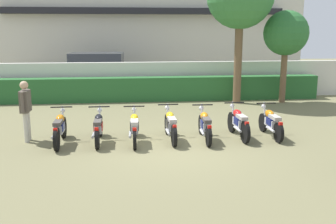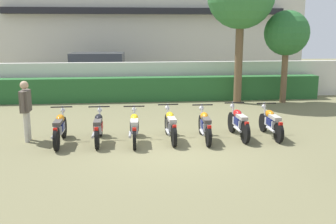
{
  "view_description": "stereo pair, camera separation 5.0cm",
  "coord_description": "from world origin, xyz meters",
  "px_view_note": "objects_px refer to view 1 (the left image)",
  "views": [
    {
      "loc": [
        -1.16,
        -9.95,
        3.11
      ],
      "look_at": [
        0.0,
        1.01,
        0.76
      ],
      "focal_mm": 41.78,
      "sensor_mm": 36.0,
      "label": 1
    },
    {
      "loc": [
        -1.11,
        -9.96,
        3.11
      ],
      "look_at": [
        0.0,
        1.01,
        0.76
      ],
      "focal_mm": 41.78,
      "sensor_mm": 36.0,
      "label": 2
    }
  ],
  "objects_px": {
    "inspector_person": "(26,106)",
    "motorcycle_in_row_1": "(99,127)",
    "motorcycle_in_row_4": "(205,125)",
    "motorcycle_in_row_5": "(238,122)",
    "parked_car": "(100,71)",
    "motorcycle_in_row_0": "(60,128)",
    "tree_far_side": "(286,34)",
    "motorcycle_in_row_6": "(271,122)",
    "motorcycle_in_row_2": "(134,127)",
    "motorcycle_in_row_3": "(170,125)"
  },
  "relations": [
    {
      "from": "motorcycle_in_row_0",
      "to": "motorcycle_in_row_1",
      "type": "relative_size",
      "value": 1.02
    },
    {
      "from": "tree_far_side",
      "to": "motorcycle_in_row_0",
      "type": "distance_m",
      "value": 10.39
    },
    {
      "from": "tree_far_side",
      "to": "motorcycle_in_row_1",
      "type": "bearing_deg",
      "value": -144.22
    },
    {
      "from": "motorcycle_in_row_1",
      "to": "motorcycle_in_row_5",
      "type": "relative_size",
      "value": 0.99
    },
    {
      "from": "motorcycle_in_row_0",
      "to": "motorcycle_in_row_6",
      "type": "xyz_separation_m",
      "value": [
        6.01,
        0.12,
        -0.02
      ]
    },
    {
      "from": "motorcycle_in_row_0",
      "to": "motorcycle_in_row_3",
      "type": "bearing_deg",
      "value": -88.86
    },
    {
      "from": "parked_car",
      "to": "motorcycle_in_row_6",
      "type": "relative_size",
      "value": 2.59
    },
    {
      "from": "motorcycle_in_row_2",
      "to": "motorcycle_in_row_5",
      "type": "xyz_separation_m",
      "value": [
        3.01,
        0.18,
        0.01
      ]
    },
    {
      "from": "tree_far_side",
      "to": "motorcycle_in_row_3",
      "type": "relative_size",
      "value": 2.04
    },
    {
      "from": "tree_far_side",
      "to": "motorcycle_in_row_2",
      "type": "xyz_separation_m",
      "value": [
        -6.48,
        -5.48,
        -2.46
      ]
    },
    {
      "from": "motorcycle_in_row_0",
      "to": "motorcycle_in_row_4",
      "type": "distance_m",
      "value": 4.02
    },
    {
      "from": "motorcycle_in_row_2",
      "to": "motorcycle_in_row_1",
      "type": "bearing_deg",
      "value": 85.58
    },
    {
      "from": "tree_far_side",
      "to": "motorcycle_in_row_2",
      "type": "bearing_deg",
      "value": -139.8
    },
    {
      "from": "motorcycle_in_row_0",
      "to": "motorcycle_in_row_4",
      "type": "bearing_deg",
      "value": -90.59
    },
    {
      "from": "parked_car",
      "to": "motorcycle_in_row_0",
      "type": "xyz_separation_m",
      "value": [
        -0.46,
        -10.11,
        -0.48
      ]
    },
    {
      "from": "motorcycle_in_row_2",
      "to": "motorcycle_in_row_4",
      "type": "relative_size",
      "value": 1.02
    },
    {
      "from": "parked_car",
      "to": "tree_far_side",
      "type": "relative_size",
      "value": 1.19
    },
    {
      "from": "motorcycle_in_row_4",
      "to": "motorcycle_in_row_5",
      "type": "distance_m",
      "value": 1.03
    },
    {
      "from": "parked_car",
      "to": "motorcycle_in_row_3",
      "type": "height_order",
      "value": "parked_car"
    },
    {
      "from": "motorcycle_in_row_3",
      "to": "parked_car",
      "type": "bearing_deg",
      "value": 12.47
    },
    {
      "from": "motorcycle_in_row_1",
      "to": "motorcycle_in_row_6",
      "type": "bearing_deg",
      "value": -89.18
    },
    {
      "from": "motorcycle_in_row_0",
      "to": "motorcycle_in_row_6",
      "type": "height_order",
      "value": "motorcycle_in_row_0"
    },
    {
      "from": "motorcycle_in_row_2",
      "to": "motorcycle_in_row_5",
      "type": "bearing_deg",
      "value": -85.64
    },
    {
      "from": "parked_car",
      "to": "motorcycle_in_row_1",
      "type": "bearing_deg",
      "value": -82.68
    },
    {
      "from": "tree_far_side",
      "to": "inspector_person",
      "type": "bearing_deg",
      "value": -151.99
    },
    {
      "from": "tree_far_side",
      "to": "motorcycle_in_row_5",
      "type": "distance_m",
      "value": 6.79
    },
    {
      "from": "motorcycle_in_row_1",
      "to": "motorcycle_in_row_2",
      "type": "xyz_separation_m",
      "value": [
        0.99,
        -0.09,
        0.0
      ]
    },
    {
      "from": "tree_far_side",
      "to": "motorcycle_in_row_2",
      "type": "distance_m",
      "value": 8.84
    },
    {
      "from": "motorcycle_in_row_4",
      "to": "motorcycle_in_row_2",
      "type": "bearing_deg",
      "value": 92.93
    },
    {
      "from": "motorcycle_in_row_5",
      "to": "motorcycle_in_row_6",
      "type": "distance_m",
      "value": 0.96
    },
    {
      "from": "motorcycle_in_row_1",
      "to": "motorcycle_in_row_5",
      "type": "xyz_separation_m",
      "value": [
        4.01,
        0.09,
        0.01
      ]
    },
    {
      "from": "motorcycle_in_row_3",
      "to": "motorcycle_in_row_4",
      "type": "distance_m",
      "value": 0.97
    },
    {
      "from": "motorcycle_in_row_2",
      "to": "motorcycle_in_row_6",
      "type": "height_order",
      "value": "motorcycle_in_row_2"
    },
    {
      "from": "inspector_person",
      "to": "motorcycle_in_row_1",
      "type": "bearing_deg",
      "value": -9.74
    },
    {
      "from": "tree_far_side",
      "to": "inspector_person",
      "type": "height_order",
      "value": "tree_far_side"
    },
    {
      "from": "motorcycle_in_row_1",
      "to": "motorcycle_in_row_6",
      "type": "height_order",
      "value": "motorcycle_in_row_1"
    },
    {
      "from": "tree_far_side",
      "to": "motorcycle_in_row_3",
      "type": "bearing_deg",
      "value": -135.56
    },
    {
      "from": "tree_far_side",
      "to": "motorcycle_in_row_4",
      "type": "height_order",
      "value": "tree_far_side"
    },
    {
      "from": "parked_car",
      "to": "tree_far_side",
      "type": "distance_m",
      "value": 9.52
    },
    {
      "from": "motorcycle_in_row_4",
      "to": "motorcycle_in_row_6",
      "type": "bearing_deg",
      "value": -84.47
    },
    {
      "from": "motorcycle_in_row_0",
      "to": "motorcycle_in_row_1",
      "type": "height_order",
      "value": "motorcycle_in_row_0"
    },
    {
      "from": "motorcycle_in_row_4",
      "to": "motorcycle_in_row_5",
      "type": "height_order",
      "value": "motorcycle_in_row_5"
    },
    {
      "from": "motorcycle_in_row_4",
      "to": "motorcycle_in_row_6",
      "type": "relative_size",
      "value": 1.06
    },
    {
      "from": "motorcycle_in_row_0",
      "to": "motorcycle_in_row_2",
      "type": "distance_m",
      "value": 2.03
    },
    {
      "from": "motorcycle_in_row_1",
      "to": "inspector_person",
      "type": "height_order",
      "value": "inspector_person"
    },
    {
      "from": "motorcycle_in_row_6",
      "to": "inspector_person",
      "type": "distance_m",
      "value": 7.0
    },
    {
      "from": "motorcycle_in_row_1",
      "to": "motorcycle_in_row_6",
      "type": "distance_m",
      "value": 4.97
    },
    {
      "from": "motorcycle_in_row_5",
      "to": "parked_car",
      "type": "bearing_deg",
      "value": 22.43
    },
    {
      "from": "motorcycle_in_row_5",
      "to": "motorcycle_in_row_3",
      "type": "bearing_deg",
      "value": 89.3
    },
    {
      "from": "parked_car",
      "to": "inspector_person",
      "type": "xyz_separation_m",
      "value": [
        -1.42,
        -9.71,
        0.08
      ]
    }
  ]
}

